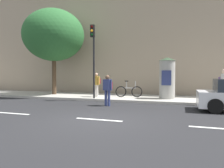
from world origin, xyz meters
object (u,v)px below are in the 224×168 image
Objects in this scene: street_tree at (54,35)px; bicycle_leaning at (129,91)px; pedestrian_in_red_top at (97,83)px; traffic_light at (93,50)px; poster_column at (167,78)px; pedestrian_in_light_jacket at (224,83)px; pedestrian_with_backpack at (108,88)px.

bicycle_leaning is (5.90, -0.25, -4.05)m from street_tree.
street_tree is 5.20m from pedestrian_in_red_top.
traffic_light is 1.78× the size of poster_column.
pedestrian_in_red_top is (-7.58, 0.79, -0.13)m from pedestrian_in_light_jacket.
traffic_light is at bearing -142.51° from bicycle_leaning.
pedestrian_in_light_jacket is at bearing 1.61° from traffic_light.
street_tree is 3.95× the size of pedestrian_with_backpack.
pedestrian_in_light_jacket is 7.62m from pedestrian_in_red_top.
traffic_light is 3.58m from bicycle_leaning.
poster_column is at bearing 49.66° from pedestrian_with_backpack.
traffic_light is 7.63m from pedestrian_in_light_jacket.
traffic_light is 3.30m from pedestrian_with_backpack.
pedestrian_with_backpack is (1.63, -1.80, -2.23)m from traffic_light.
bicycle_leaning is (0.28, 3.26, -0.42)m from pedestrian_with_backpack.
street_tree reaches higher than pedestrian_with_backpack.
pedestrian_in_light_jacket is at bearing -7.54° from street_tree.
traffic_light reaches higher than pedestrian_in_red_top.
pedestrian_in_red_top is (3.79, -0.71, -3.49)m from street_tree.
street_tree is at bearing 177.59° from bicycle_leaning.
poster_column is 1.48× the size of bicycle_leaning.
street_tree reaches higher than traffic_light.
traffic_light reaches higher than poster_column.
pedestrian_in_red_top is at bearing -167.71° from bicycle_leaning.
bicycle_leaning is at bearing -2.41° from street_tree.
poster_column is 0.40× the size of street_tree.
pedestrian_in_light_jacket is 5.65m from bicycle_leaning.
traffic_light is 2.84× the size of pedestrian_in_red_top.
pedestrian_with_backpack reaches higher than bicycle_leaning.
poster_column is 4.60m from pedestrian_in_red_top.
pedestrian_in_light_jacket is at bearing 19.27° from pedestrian_with_backpack.
pedestrian_in_light_jacket is 1.12× the size of pedestrian_in_red_top.
street_tree is 7.55m from pedestrian_with_backpack.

